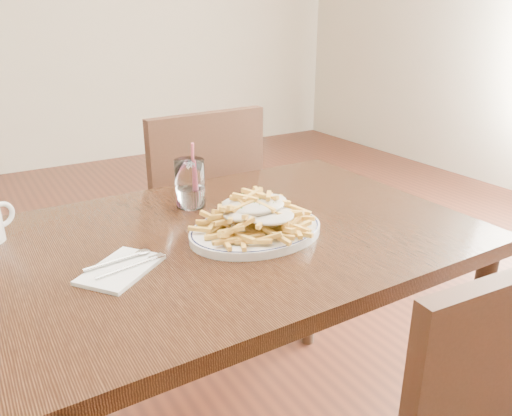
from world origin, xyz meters
TOP-DOWN VIEW (x-y plane):
  - table at (0.00, 0.00)m, footprint 1.20×0.80m
  - chair_far at (0.20, 0.62)m, footprint 0.46×0.46m
  - fries_plate at (0.06, -0.05)m, footprint 0.34×0.30m
  - loaded_fries at (0.06, -0.05)m, footprint 0.31×0.27m
  - napkin at (-0.28, -0.06)m, footprint 0.20×0.19m
  - cutlery at (-0.28, -0.06)m, footprint 0.18×0.09m
  - water_glass at (0.00, 0.21)m, footprint 0.08×0.08m

SIDE VIEW (x-z plane):
  - chair_far at x=0.20m, z-range 0.06..1.00m
  - table at x=0.00m, z-range 0.30..1.05m
  - napkin at x=-0.28m, z-range 0.75..0.76m
  - cutlery at x=-0.28m, z-range 0.76..0.76m
  - fries_plate at x=0.06m, z-range 0.75..0.77m
  - water_glass at x=0.00m, z-range 0.72..0.90m
  - loaded_fries at x=0.06m, z-range 0.77..0.85m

